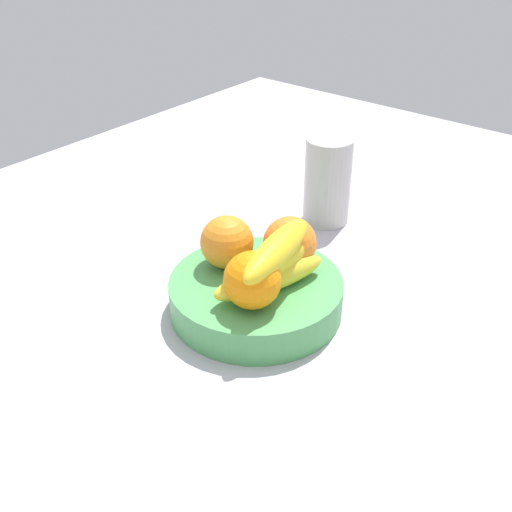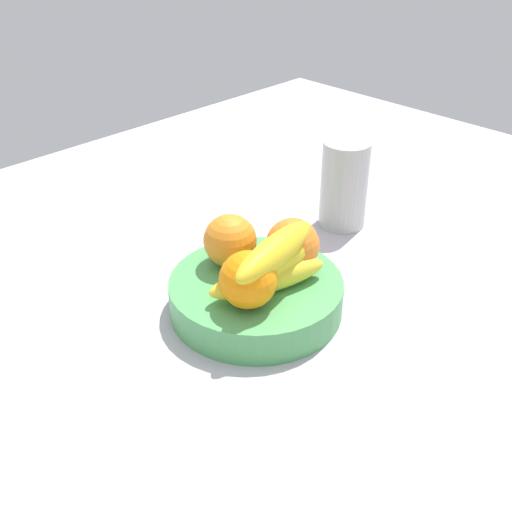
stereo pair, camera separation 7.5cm
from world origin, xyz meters
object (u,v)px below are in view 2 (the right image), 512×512
object	(u,v)px
thermos_tumbler	(344,184)
fruit_bowl	(256,295)
orange_front_left	(228,242)
orange_front_right	(248,280)
banana_bunch	(272,263)
orange_center	(293,245)

from	to	relation	value
thermos_tumbler	fruit_bowl	bearing A→B (deg)	-165.57
fruit_bowl	orange_front_left	xyz separation A→B (cm)	(0.11, 5.73, 6.28)
orange_front_left	fruit_bowl	bearing A→B (deg)	-91.13
orange_front_right	banana_bunch	size ratio (longest dim) A/B	0.41
fruit_bowl	banana_bunch	size ratio (longest dim) A/B	1.31
orange_center	fruit_bowl	bearing A→B (deg)	167.77
orange_front_left	orange_center	distance (cm)	9.11
orange_front_left	orange_center	xyz separation A→B (cm)	(5.81, -7.01, 0.00)
orange_front_right	banana_bunch	distance (cm)	4.60
fruit_bowl	orange_front_left	bearing A→B (deg)	88.87
orange_center	orange_front_left	bearing A→B (deg)	129.67
fruit_bowl	banana_bunch	bearing A→B (deg)	-90.05
fruit_bowl	orange_front_left	world-z (taller)	orange_front_left
banana_bunch	fruit_bowl	bearing A→B (deg)	89.95
orange_center	thermos_tumbler	distance (cm)	24.26
fruit_bowl	thermos_tumbler	xyz separation A→B (cm)	(28.57, 7.35, 5.14)
orange_center	orange_front_right	bearing A→B (deg)	-170.06
orange_front_left	orange_center	world-z (taller)	same
orange_front_left	thermos_tumbler	world-z (taller)	thermos_tumbler
orange_front_right	thermos_tumbler	bearing A→B (deg)	17.54
fruit_bowl	thermos_tumbler	size ratio (longest dim) A/B	1.59
banana_bunch	thermos_tumbler	bearing A→B (deg)	20.04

